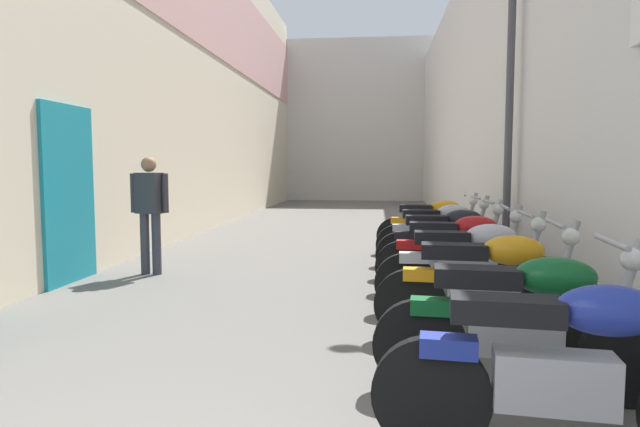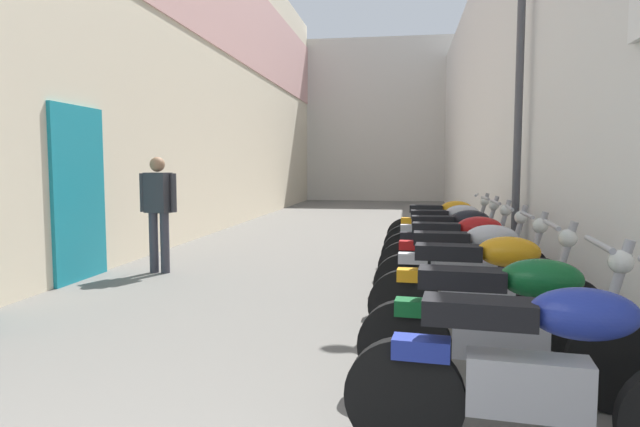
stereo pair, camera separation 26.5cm
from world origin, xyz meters
TOP-DOWN VIEW (x-y plane):
  - ground_plane at (0.00, 9.07)m, footprint 38.14×38.14m
  - building_left at (-3.03, 11.02)m, footprint 0.45×22.14m
  - building_right at (3.03, 11.07)m, footprint 0.45×22.14m
  - building_far_end at (0.00, 23.14)m, footprint 8.67×2.00m
  - motorcycle_nearest at (1.89, 1.83)m, footprint 1.85×0.58m
  - motorcycle_second at (1.89, 2.62)m, footprint 1.85×0.58m
  - motorcycle_third at (1.89, 3.66)m, footprint 1.85×0.58m
  - motorcycle_fourth at (1.89, 4.52)m, footprint 1.85×0.58m
  - motorcycle_fifth at (1.89, 5.38)m, footprint 1.85×0.58m
  - motorcycle_sixth at (1.89, 6.26)m, footprint 1.85×0.58m
  - motorcycle_seventh at (1.89, 7.16)m, footprint 1.85×0.58m
  - motorcycle_eighth at (1.89, 8.12)m, footprint 1.84×0.58m
  - pedestrian_further_down at (-2.03, 6.19)m, footprint 0.52×0.28m
  - street_lamp at (2.60, 6.67)m, footprint 0.79×0.18m

SIDE VIEW (x-z plane):
  - ground_plane at x=0.00m, z-range 0.00..0.00m
  - motorcycle_nearest at x=1.89m, z-range -0.02..1.02m
  - motorcycle_second at x=1.89m, z-range -0.02..1.02m
  - motorcycle_third at x=1.89m, z-range -0.02..1.02m
  - motorcycle_fourth at x=1.89m, z-range -0.02..1.02m
  - motorcycle_fifth at x=1.89m, z-range -0.02..1.02m
  - motorcycle_sixth at x=1.89m, z-range -0.02..1.02m
  - motorcycle_seventh at x=1.89m, z-range -0.02..1.02m
  - motorcycle_eighth at x=1.89m, z-range -0.02..1.02m
  - pedestrian_further_down at x=-2.03m, z-range 0.13..1.70m
  - street_lamp at x=2.60m, z-range 0.40..5.22m
  - building_right at x=3.03m, z-range 0.00..5.83m
  - building_far_end at x=0.00m, z-range 0.00..6.68m
  - building_left at x=-3.03m, z-range 0.03..7.22m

